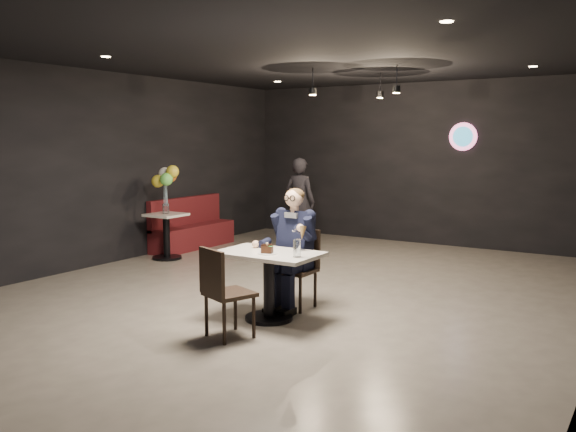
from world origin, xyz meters
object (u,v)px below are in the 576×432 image
Objects in this scene: seated_man at (295,247)px; balloon_vase at (166,209)px; chair_near at (230,292)px; passerby at (300,202)px; sundae_glass at (297,248)px; main_table at (269,286)px; booth_bench at (193,223)px; side_table at (167,238)px; chair_far at (295,269)px.

seated_man reaches higher than balloon_vase.
chair_near is 0.57× the size of passerby.
passerby is at bearing 120.60° from sundae_glass.
chair_near reaches higher than main_table.
booth_bench reaches higher than side_table.
chair_far is 0.83m from sundae_glass.
seated_man reaches higher than chair_far.
seated_man reaches higher than sundae_glass.
chair_far reaches higher than main_table.
main_table is at bearing -90.00° from seated_man.
main_table is 3.86m from balloon_vase.
chair_far is at bearing 90.00° from main_table.
booth_bench is 1.13× the size of passerby.
passerby is at bearing 116.91° from main_table.
booth_bench is at bearing 146.65° from chair_far.
chair_near is at bearing 112.32° from passerby.
chair_far is at bearing -22.58° from balloon_vase.
balloon_vase is (0.30, -1.00, 0.37)m from booth_bench.
main_table is at bearing -30.19° from balloon_vase.
main_table is 1.20× the size of chair_far.
chair_near is 4.24m from balloon_vase.
main_table is at bearing -90.00° from chair_far.
side_table is 4.27× the size of balloon_vase.
seated_man is (0.00, 0.55, 0.34)m from main_table.
balloon_vase is 0.10× the size of passerby.
sundae_glass is (0.40, -0.62, 0.38)m from chair_far.
chair_near is at bearing -38.36° from side_table.
booth_bench is (-4.01, 3.00, -0.38)m from sundae_glass.
side_table is at bearing 157.42° from seated_man.
main_table is 4.78m from passerby.
sundae_glass is 5.02m from booth_bench.
chair_near reaches higher than side_table.
seated_man is 3.59m from balloon_vase.
sundae_glass is (0.40, -0.62, 0.12)m from seated_man.
sundae_glass is at bearing 78.21° from chair_near.
chair_far is 4.33m from booth_bench.
main_table is at bearing -30.19° from side_table.
side_table is at bearing 151.72° from sundae_glass.
main_table is 0.56m from chair_far.
passerby is at bearing 120.24° from seated_man.
chair_near is at bearing -122.43° from sundae_glass.
seated_man reaches higher than main_table.
seated_man is 4.28m from passerby.
sundae_glass is 1.12× the size of balloon_vase.
main_table is 0.68× the size of passerby.
seated_man is (0.00, 0.00, 0.26)m from chair_far.
chair_far is 0.57× the size of passerby.
booth_bench is at bearing 143.24° from sundae_glass.
chair_near is 5.40m from passerby.
chair_far is 0.64× the size of seated_man.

